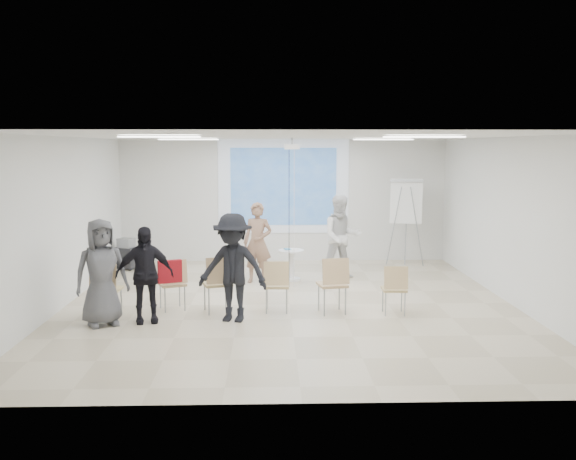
{
  "coord_description": "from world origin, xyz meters",
  "views": [
    {
      "loc": [
        -0.36,
        -11.28,
        2.82
      ],
      "look_at": [
        0.0,
        0.8,
        1.25
      ],
      "focal_mm": 40.0,
      "sensor_mm": 36.0,
      "label": 1
    }
  ],
  "objects_px": {
    "laptop": "(217,281)",
    "flipchart_easel": "(406,202)",
    "player_left": "(258,237)",
    "av_cart": "(127,255)",
    "chair_center": "(277,282)",
    "chair_right_far": "(395,286)",
    "pedestal_table": "(291,263)",
    "chair_far_left": "(106,285)",
    "chair_right_inner": "(334,281)",
    "chair_left_mid": "(173,280)",
    "audience_left": "(144,268)",
    "audience_mid": "(233,261)",
    "audience_outer": "(101,266)",
    "player_right": "(342,232)",
    "chair_left_inner": "(218,280)"
  },
  "relations": [
    {
      "from": "flipchart_easel",
      "to": "laptop",
      "type": "bearing_deg",
      "value": -119.77
    },
    {
      "from": "player_left",
      "to": "chair_right_inner",
      "type": "relative_size",
      "value": 1.95
    },
    {
      "from": "laptop",
      "to": "audience_outer",
      "type": "height_order",
      "value": "audience_outer"
    },
    {
      "from": "chair_far_left",
      "to": "chair_left_inner",
      "type": "xyz_separation_m",
      "value": [
        1.83,
        0.29,
        0.03
      ]
    },
    {
      "from": "flipchart_easel",
      "to": "av_cart",
      "type": "xyz_separation_m",
      "value": [
        -6.55,
        -0.21,
        -1.19
      ]
    },
    {
      "from": "player_right",
      "to": "laptop",
      "type": "relative_size",
      "value": 5.51
    },
    {
      "from": "chair_far_left",
      "to": "chair_right_inner",
      "type": "xyz_separation_m",
      "value": [
        3.78,
        0.16,
        0.02
      ]
    },
    {
      "from": "chair_right_inner",
      "to": "chair_left_inner",
      "type": "bearing_deg",
      "value": 165.77
    },
    {
      "from": "flipchart_easel",
      "to": "av_cart",
      "type": "height_order",
      "value": "flipchart_easel"
    },
    {
      "from": "player_left",
      "to": "chair_right_inner",
      "type": "bearing_deg",
      "value": -46.94
    },
    {
      "from": "pedestal_table",
      "to": "chair_far_left",
      "type": "bearing_deg",
      "value": -136.8
    },
    {
      "from": "chair_center",
      "to": "audience_mid",
      "type": "relative_size",
      "value": 0.45
    },
    {
      "from": "audience_outer",
      "to": "flipchart_easel",
      "type": "relative_size",
      "value": 0.93
    },
    {
      "from": "chair_center",
      "to": "chair_right_inner",
      "type": "height_order",
      "value": "chair_right_inner"
    },
    {
      "from": "audience_mid",
      "to": "av_cart",
      "type": "xyz_separation_m",
      "value": [
        -2.72,
        4.57,
        -0.67
      ]
    },
    {
      "from": "chair_far_left",
      "to": "audience_left",
      "type": "height_order",
      "value": "audience_left"
    },
    {
      "from": "chair_left_mid",
      "to": "chair_right_inner",
      "type": "height_order",
      "value": "chair_right_inner"
    },
    {
      "from": "player_right",
      "to": "laptop",
      "type": "bearing_deg",
      "value": -136.75
    },
    {
      "from": "player_left",
      "to": "chair_left_mid",
      "type": "xyz_separation_m",
      "value": [
        -1.42,
        -2.27,
        -0.42
      ]
    },
    {
      "from": "audience_mid",
      "to": "audience_outer",
      "type": "bearing_deg",
      "value": -160.14
    },
    {
      "from": "chair_right_inner",
      "to": "chair_right_far",
      "type": "height_order",
      "value": "chair_right_inner"
    },
    {
      "from": "chair_right_inner",
      "to": "chair_center",
      "type": "bearing_deg",
      "value": 162.2
    },
    {
      "from": "pedestal_table",
      "to": "flipchart_easel",
      "type": "distance_m",
      "value": 3.39
    },
    {
      "from": "pedestal_table",
      "to": "chair_far_left",
      "type": "height_order",
      "value": "chair_far_left"
    },
    {
      "from": "pedestal_table",
      "to": "audience_left",
      "type": "distance_m",
      "value": 4.1
    },
    {
      "from": "chair_center",
      "to": "chair_left_mid",
      "type": "bearing_deg",
      "value": 176.13
    },
    {
      "from": "audience_left",
      "to": "audience_outer",
      "type": "distance_m",
      "value": 0.67
    },
    {
      "from": "audience_left",
      "to": "flipchart_easel",
      "type": "xyz_separation_m",
      "value": [
        5.24,
        4.81,
        0.62
      ]
    },
    {
      "from": "chair_right_far",
      "to": "pedestal_table",
      "type": "bearing_deg",
      "value": 121.27
    },
    {
      "from": "laptop",
      "to": "chair_left_inner",
      "type": "bearing_deg",
      "value": 86.88
    },
    {
      "from": "pedestal_table",
      "to": "chair_right_far",
      "type": "distance_m",
      "value": 3.34
    },
    {
      "from": "chair_right_inner",
      "to": "laptop",
      "type": "relative_size",
      "value": 2.72
    },
    {
      "from": "laptop",
      "to": "flipchart_easel",
      "type": "bearing_deg",
      "value": -151.25
    },
    {
      "from": "player_left",
      "to": "chair_far_left",
      "type": "bearing_deg",
      "value": -115.91
    },
    {
      "from": "player_right",
      "to": "chair_center",
      "type": "distance_m",
      "value": 3.28
    },
    {
      "from": "pedestal_table",
      "to": "audience_left",
      "type": "bearing_deg",
      "value": -127.45
    },
    {
      "from": "chair_center",
      "to": "player_left",
      "type": "bearing_deg",
      "value": 100.52
    },
    {
      "from": "chair_right_inner",
      "to": "av_cart",
      "type": "height_order",
      "value": "chair_right_inner"
    },
    {
      "from": "audience_mid",
      "to": "av_cart",
      "type": "height_order",
      "value": "audience_mid"
    },
    {
      "from": "chair_left_mid",
      "to": "chair_center",
      "type": "distance_m",
      "value": 1.79
    },
    {
      "from": "chair_left_mid",
      "to": "audience_left",
      "type": "bearing_deg",
      "value": -138.22
    },
    {
      "from": "player_left",
      "to": "av_cart",
      "type": "xyz_separation_m",
      "value": [
        -3.08,
        1.61,
        -0.62
      ]
    },
    {
      "from": "chair_right_inner",
      "to": "chair_far_left",
      "type": "bearing_deg",
      "value": 171.98
    },
    {
      "from": "chair_center",
      "to": "audience_mid",
      "type": "bearing_deg",
      "value": -142.78
    },
    {
      "from": "audience_mid",
      "to": "chair_left_inner",
      "type": "bearing_deg",
      "value": 133.65
    },
    {
      "from": "player_left",
      "to": "flipchart_easel",
      "type": "height_order",
      "value": "flipchart_easel"
    },
    {
      "from": "chair_center",
      "to": "chair_right_far",
      "type": "relative_size",
      "value": 1.06
    },
    {
      "from": "av_cart",
      "to": "pedestal_table",
      "type": "bearing_deg",
      "value": 3.29
    },
    {
      "from": "audience_outer",
      "to": "av_cart",
      "type": "xyz_separation_m",
      "value": [
        -0.66,
        4.75,
        -0.62
      ]
    },
    {
      "from": "audience_mid",
      "to": "flipchart_easel",
      "type": "xyz_separation_m",
      "value": [
        3.83,
        4.78,
        0.52
      ]
    }
  ]
}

